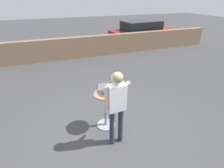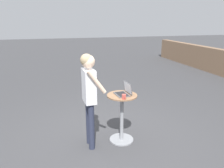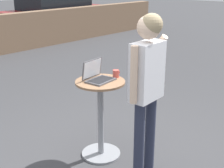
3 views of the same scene
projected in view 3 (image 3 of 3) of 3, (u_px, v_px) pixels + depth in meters
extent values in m
plane|color=#3D3D3F|center=(111.00, 165.00, 3.62)|extent=(50.00, 50.00, 0.00)
cylinder|color=gray|center=(101.00, 153.00, 3.83)|extent=(0.47, 0.47, 0.03)
cylinder|color=gray|center=(101.00, 119.00, 3.68)|extent=(0.07, 0.07, 0.90)
cylinder|color=#8C6647|center=(100.00, 82.00, 3.53)|extent=(0.57, 0.57, 0.02)
cube|color=#515156|center=(101.00, 80.00, 3.52)|extent=(0.33, 0.25, 0.02)
cube|color=black|center=(101.00, 80.00, 3.51)|extent=(0.29, 0.20, 0.00)
cube|color=#515156|center=(92.00, 69.00, 3.55)|extent=(0.32, 0.07, 0.22)
cube|color=white|center=(92.00, 69.00, 3.55)|extent=(0.29, 0.06, 0.19)
cylinder|color=#C14C42|center=(116.00, 74.00, 3.64)|extent=(0.07, 0.07, 0.09)
torus|color=#C14C42|center=(119.00, 73.00, 3.68)|extent=(0.04, 0.01, 0.04)
cylinder|color=#282D42|center=(139.00, 142.00, 3.24)|extent=(0.11, 0.11, 0.89)
cylinder|color=#282D42|center=(150.00, 134.00, 3.39)|extent=(0.11, 0.11, 0.89)
cube|color=silver|center=(147.00, 71.00, 3.07)|extent=(0.39, 0.20, 0.59)
sphere|color=beige|center=(149.00, 27.00, 2.93)|extent=(0.23, 0.23, 0.23)
sphere|color=#9E8966|center=(152.00, 24.00, 2.91)|extent=(0.21, 0.21, 0.21)
cylinder|color=beige|center=(134.00, 75.00, 2.91)|extent=(0.07, 0.07, 0.56)
cylinder|color=beige|center=(153.00, 53.00, 3.25)|extent=(0.08, 0.33, 0.43)
cube|color=maroon|center=(60.00, 17.00, 11.80)|extent=(4.65, 2.00, 0.66)
cube|color=black|center=(55.00, 1.00, 11.43)|extent=(2.60, 1.64, 0.57)
cylinder|color=black|center=(72.00, 20.00, 13.41)|extent=(0.63, 0.27, 0.62)
cylinder|color=black|center=(100.00, 23.00, 12.51)|extent=(0.63, 0.27, 0.62)
cylinder|color=black|center=(17.00, 28.00, 11.30)|extent=(0.63, 0.27, 0.62)
cylinder|color=black|center=(46.00, 32.00, 10.40)|extent=(0.63, 0.27, 0.62)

